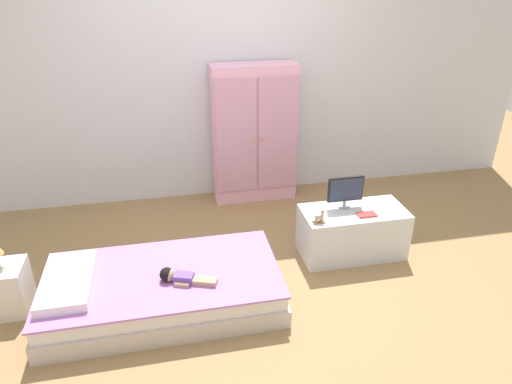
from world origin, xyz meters
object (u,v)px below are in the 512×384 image
bed (164,289)px  tv_stand (352,232)px  nightstand (6,289)px  wardrobe (254,134)px  tv_monitor (346,190)px  doll (177,277)px  book_red (367,214)px  rocking_horse_toy (320,217)px

bed → tv_stand: 1.58m
bed → tv_stand: bearing=12.5°
nightstand → wardrobe: wardrobe is taller
tv_stand → bed: bearing=-167.5°
wardrobe → tv_monitor: bearing=-65.2°
doll → nightstand: nightstand is taller
wardrobe → book_red: wardrobe is taller
bed → book_red: size_ratio=11.07×
tv_monitor → book_red: size_ratio=2.00×
bed → tv_stand: size_ratio=1.94×
nightstand → doll: bearing=-12.5°
bed → tv_stand: tv_stand is taller
tv_monitor → doll: bearing=-159.6°
nightstand → tv_monitor: (2.53, 0.26, 0.38)m
book_red → nightstand: bearing=-178.0°
bed → book_red: book_red is taller
rocking_horse_toy → book_red: bearing=5.2°
bed → tv_monitor: bearing=15.5°
nightstand → wardrobe: (2.02, 1.37, 0.50)m
nightstand → tv_monitor: bearing=5.8°
doll → tv_monitor: 1.49m
tv_stand → tv_monitor: 0.37m
bed → nightstand: nightstand is taller
tv_stand → rocking_horse_toy: bearing=-159.1°
tv_stand → book_red: size_ratio=5.72×
book_red → rocking_horse_toy: bearing=-174.8°
tv_monitor → book_red: tv_monitor is taller
tv_stand → rocking_horse_toy: 0.44m
wardrobe → book_red: 1.46m
rocking_horse_toy → wardrobe: bearing=100.4°
bed → book_red: bearing=8.8°
tv_stand → tv_monitor: (-0.06, 0.07, 0.36)m
tv_stand → wardrobe: bearing=115.9°
bed → doll: doll is taller
tv_stand → rocking_horse_toy: size_ratio=7.45×
doll → tv_monitor: (1.37, 0.51, 0.26)m
nightstand → tv_stand: (2.59, 0.19, 0.02)m
doll → rocking_horse_toy: 1.15m
bed → doll: bearing=-45.0°
doll → nightstand: size_ratio=1.07×
doll → nightstand: (-1.16, 0.26, -0.12)m
bed → doll: (0.10, -0.10, 0.17)m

